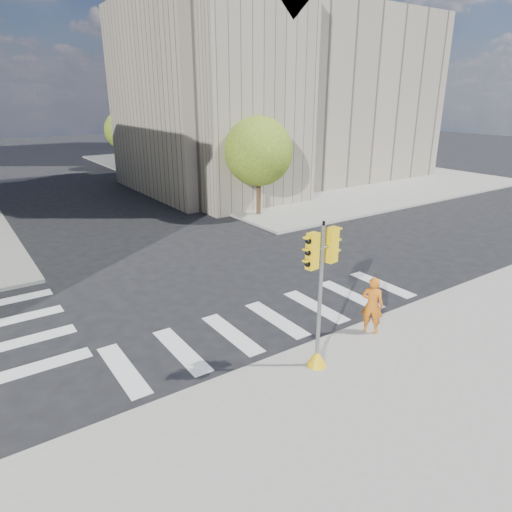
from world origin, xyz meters
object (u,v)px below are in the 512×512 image
(lamp_near, at_px, (231,137))
(lamp_far, at_px, (151,126))
(photographer, at_px, (372,305))
(traffic_signal, at_px, (319,309))

(lamp_near, distance_m, lamp_far, 14.00)
(lamp_near, height_order, photographer, lamp_near)
(lamp_near, bearing_deg, photographer, -108.68)
(lamp_near, bearing_deg, traffic_signal, -115.25)
(lamp_far, height_order, traffic_signal, lamp_far)
(lamp_near, xyz_separation_m, traffic_signal, (-9.00, -19.09, -2.67))
(lamp_near, distance_m, traffic_signal, 21.28)
(lamp_near, xyz_separation_m, lamp_far, (0.00, 14.00, 0.00))
(lamp_far, xyz_separation_m, photographer, (-6.29, -32.60, -3.49))
(photographer, bearing_deg, lamp_near, -51.87)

